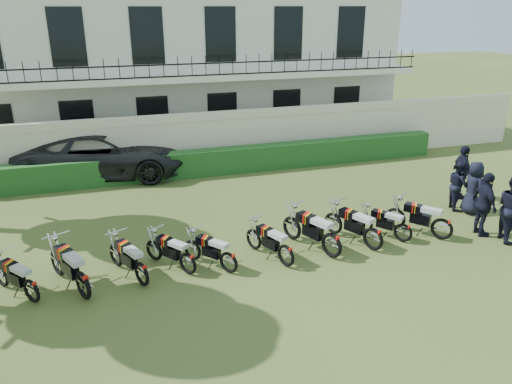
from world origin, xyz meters
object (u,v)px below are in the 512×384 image
motorcycle_8 (404,228)px  motorcycle_1 (82,279)px  motorcycle_9 (443,224)px  motorcycle_4 (229,257)px  motorcycle_2 (141,268)px  suv (103,154)px  motorcycle_6 (332,240)px  motorcycle_7 (374,234)px  officer_4 (458,185)px  motorcycle_5 (286,250)px  officer_5 (462,172)px  motorcycle_3 (188,259)px  officer_3 (473,188)px  officer_2 (484,204)px  motorcycle_0 (31,285)px

motorcycle_8 → motorcycle_1: bearing=146.3°
motorcycle_1 → motorcycle_9: bearing=-23.9°
motorcycle_4 → motorcycle_1: bearing=145.2°
motorcycle_2 → suv: 8.73m
motorcycle_6 → motorcycle_8: motorcycle_6 is taller
motorcycle_7 → officer_4: officer_4 is taller
officer_4 → motorcycle_5: bearing=123.2°
motorcycle_7 → motorcycle_9: (2.18, -0.00, -0.01)m
motorcycle_6 → motorcycle_4: bearing=155.4°
motorcycle_4 → officer_5: bearing=-21.3°
motorcycle_2 → motorcycle_3: size_ratio=1.18×
motorcycle_8 → officer_3: size_ratio=0.83×
officer_2 → officer_3: 1.66m
motorcycle_8 → officer_5: officer_5 is taller
officer_3 → motorcycle_0: bearing=100.8°
motorcycle_6 → motorcycle_9: (3.44, 0.05, -0.04)m
motorcycle_3 → motorcycle_5: bearing=-44.2°
motorcycle_0 → motorcycle_5: bearing=-39.7°
motorcycle_3 → motorcycle_1: bearing=153.7°
motorcycle_0 → motorcycle_8: motorcycle_0 is taller
motorcycle_5 → officer_5: size_ratio=0.93×
motorcycle_2 → suv: bearing=69.4°
motorcycle_0 → motorcycle_1: 1.12m
motorcycle_8 → officer_5: (3.77, 2.40, 0.50)m
motorcycle_5 → officer_5: officer_5 is taller
motorcycle_2 → motorcycle_7: 6.12m
officer_4 → motorcycle_8: bearing=135.0°
motorcycle_5 → officer_4: size_ratio=1.07×
motorcycle_3 → motorcycle_4: 1.00m
motorcycle_6 → motorcycle_8: size_ratio=1.40×
motorcycle_2 → motorcycle_8: 7.19m
motorcycle_8 → officer_3: bearing=-16.3°
motorcycle_5 → officer_5: (7.40, 2.73, 0.47)m
motorcycle_7 → officer_2: 3.51m
motorcycle_9 → suv: (-8.90, 8.72, 0.38)m
motorcycle_3 → motorcycle_7: (4.99, -0.23, 0.07)m
motorcycle_7 → suv: size_ratio=0.30×
officer_4 → officer_5: size_ratio=0.86×
motorcycle_0 → motorcycle_5: (5.97, -0.15, 0.02)m
motorcycle_3 → motorcycle_8: motorcycle_3 is taller
officer_3 → officer_5: size_ratio=0.92×
officer_3 → officer_5: (0.53, 1.22, 0.07)m
motorcycle_7 → officer_2: size_ratio=1.00×
motorcycle_2 → officer_3: officer_3 is taller
motorcycle_1 → motorcycle_7: motorcycle_1 is taller
motorcycle_7 → officer_2: (3.48, -0.05, 0.44)m
motorcycle_3 → officer_4: size_ratio=0.92×
motorcycle_3 → motorcycle_9: 7.18m
motorcycle_8 → officer_3: (3.25, 1.18, 0.43)m
motorcycle_4 → motorcycle_8: motorcycle_4 is taller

